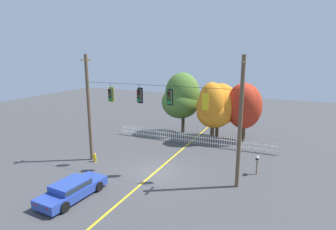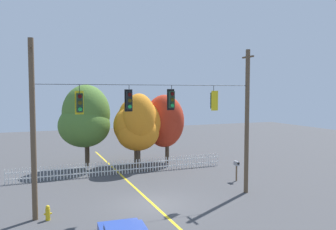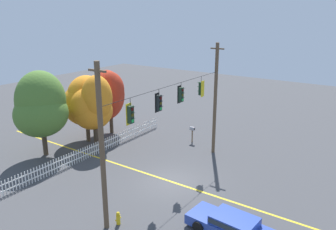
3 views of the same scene
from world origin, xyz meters
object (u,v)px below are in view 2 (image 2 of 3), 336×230
(autumn_maple_mid, at_px, (137,126))
(autumn_maple_far_west, at_px, (165,119))
(autumn_oak_far_east, at_px, (139,122))
(traffic_signal_northbound_primary, at_px, (214,101))
(fire_hydrant, at_px, (48,213))
(autumn_maple_near_fence, at_px, (85,119))
(traffic_signal_eastbound_side, at_px, (80,103))
(traffic_signal_westbound_side, at_px, (171,100))
(roadside_mailbox, at_px, (237,165))
(traffic_signal_southbound_primary, at_px, (129,100))

(autumn_maple_mid, bearing_deg, autumn_maple_far_west, 18.62)
(autumn_maple_far_west, bearing_deg, autumn_oak_far_east, 175.61)
(autumn_maple_mid, distance_m, autumn_maple_far_west, 2.98)
(traffic_signal_northbound_primary, xyz_separation_m, fire_hydrant, (-9.31, -0.31, -5.37))
(traffic_signal_northbound_primary, bearing_deg, autumn_maple_near_fence, 118.98)
(traffic_signal_eastbound_side, distance_m, fire_hydrant, 5.60)
(autumn_maple_near_fence, height_order, autumn_maple_far_west, autumn_maple_near_fence)
(autumn_maple_near_fence, relative_size, fire_hydrant, 9.15)
(traffic_signal_westbound_side, xyz_separation_m, roadside_mailbox, (5.99, 2.56, -4.66))
(traffic_signal_southbound_primary, xyz_separation_m, fire_hydrant, (-4.21, -0.33, -5.42))
(traffic_signal_southbound_primary, relative_size, roadside_mailbox, 1.00)
(traffic_signal_westbound_side, xyz_separation_m, fire_hydrant, (-6.65, -0.33, -5.45))
(fire_hydrant, bearing_deg, traffic_signal_southbound_primary, 4.41)
(autumn_maple_mid, bearing_deg, traffic_signal_eastbound_side, -122.08)
(traffic_signal_eastbound_side, distance_m, traffic_signal_southbound_primary, 2.57)
(traffic_signal_northbound_primary, distance_m, autumn_oak_far_east, 10.59)
(autumn_maple_near_fence, bearing_deg, autumn_maple_mid, -19.54)
(traffic_signal_eastbound_side, bearing_deg, autumn_oak_far_east, 58.79)
(traffic_signal_eastbound_side, distance_m, traffic_signal_westbound_side, 5.00)
(traffic_signal_northbound_primary, bearing_deg, fire_hydrant, -178.11)
(traffic_signal_northbound_primary, distance_m, autumn_maple_mid, 9.64)
(traffic_signal_eastbound_side, bearing_deg, autumn_maple_mid, 57.92)
(autumn_maple_mid, bearing_deg, fire_hydrant, -127.92)
(traffic_signal_eastbound_side, xyz_separation_m, autumn_maple_mid, (5.74, 9.15, -2.23))
(autumn_maple_near_fence, xyz_separation_m, fire_hydrant, (-3.46, -10.87, -3.65))
(autumn_oak_far_east, bearing_deg, traffic_signal_northbound_primary, -82.05)
(traffic_signal_eastbound_side, xyz_separation_m, autumn_oak_far_east, (6.22, 10.27, -2.03))
(autumn_maple_near_fence, distance_m, fire_hydrant, 11.98)
(traffic_signal_southbound_primary, bearing_deg, autumn_oak_far_east, 70.40)
(roadside_mailbox, bearing_deg, autumn_maple_near_fence, 138.95)
(traffic_signal_southbound_primary, height_order, autumn_maple_near_fence, autumn_maple_near_fence)
(roadside_mailbox, bearing_deg, autumn_oak_far_east, 121.67)
(autumn_oak_far_east, bearing_deg, autumn_maple_far_west, -4.39)
(autumn_maple_mid, xyz_separation_m, fire_hydrant, (-7.38, -9.48, -3.11))
(traffic_signal_westbound_side, relative_size, autumn_maple_near_fence, 0.20)
(traffic_signal_eastbound_side, xyz_separation_m, traffic_signal_westbound_side, (5.00, -0.00, 0.11))
(fire_hydrant, bearing_deg, autumn_oak_far_east, 53.40)
(autumn_oak_far_east, distance_m, roadside_mailbox, 9.41)
(traffic_signal_westbound_side, bearing_deg, traffic_signal_southbound_primary, 180.00)
(traffic_signal_westbound_side, xyz_separation_m, autumn_maple_near_fence, (-3.19, 10.54, -1.79))
(traffic_signal_westbound_side, distance_m, autumn_maple_near_fence, 11.16)
(traffic_signal_southbound_primary, xyz_separation_m, roadside_mailbox, (8.42, 2.56, -4.63))
(autumn_maple_mid, distance_m, fire_hydrant, 12.41)
(traffic_signal_eastbound_side, height_order, traffic_signal_southbound_primary, same)
(fire_hydrant, bearing_deg, autumn_maple_far_west, 45.65)
(autumn_maple_near_fence, relative_size, autumn_oak_far_east, 1.17)
(autumn_maple_mid, relative_size, fire_hydrant, 8.20)
(traffic_signal_eastbound_side, height_order, autumn_maple_far_west, traffic_signal_eastbound_side)
(traffic_signal_southbound_primary, bearing_deg, traffic_signal_northbound_primary, -0.21)
(autumn_maple_mid, height_order, autumn_maple_far_west, autumn_maple_mid)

